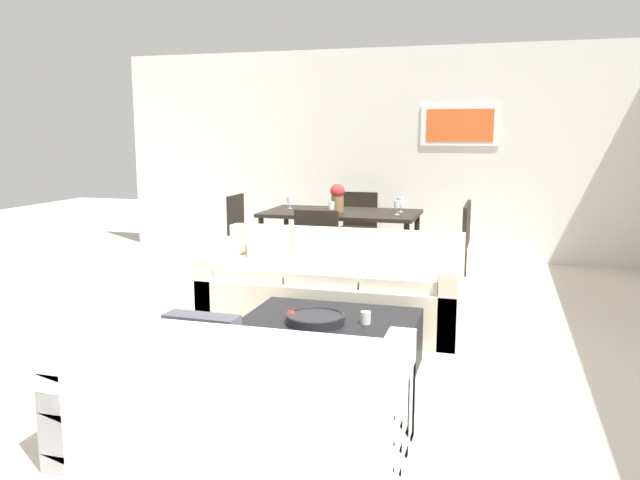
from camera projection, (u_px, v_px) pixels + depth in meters
ground_plane at (330, 336)px, 5.11m from camera, size 18.00×18.00×0.00m
back_wall_unit at (424, 154)px, 8.14m from camera, size 8.40×0.09×2.70m
sofa_beige at (333, 291)px, 5.40m from camera, size 2.13×0.90×0.78m
loveseat_white at (234, 402)px, 3.16m from camera, size 1.67×0.90×0.78m
coffee_table at (327, 348)px, 4.26m from camera, size 1.16×0.99×0.38m
decorative_bowl at (316, 318)px, 4.17m from camera, size 0.39×0.39×0.06m
candle_jar at (366, 318)px, 4.16m from camera, size 0.07×0.07×0.08m
apple_on_coffee_table at (291, 315)px, 4.23m from camera, size 0.07×0.07×0.07m
dining_table at (341, 218)px, 7.12m from camera, size 1.72×0.97×0.75m
dining_chair_head at (358, 222)px, 7.99m from camera, size 0.44×0.44×0.88m
dining_chair_foot at (319, 246)px, 6.30m from camera, size 0.44×0.44×0.88m
dining_chair_right_far at (457, 235)px, 7.01m from camera, size 0.44×0.44×0.88m
dining_chair_right_near at (454, 241)px, 6.60m from camera, size 0.44×0.44×0.88m
dining_chair_left_far at (244, 226)px, 7.70m from camera, size 0.44×0.44×0.88m
wine_glass_right_near at (397, 205)px, 6.80m from camera, size 0.07×0.07×0.15m
wine_glass_right_far at (401, 202)px, 7.02m from camera, size 0.08×0.08×0.17m
wine_glass_foot at (332, 206)px, 6.69m from camera, size 0.06×0.06×0.16m
wine_glass_left_far at (290, 200)px, 7.38m from camera, size 0.06×0.06×0.14m
centerpiece_vase at (337, 197)px, 7.06m from camera, size 0.16×0.16×0.31m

